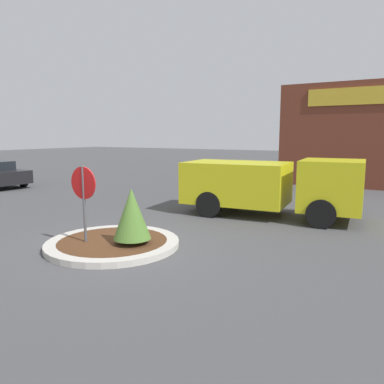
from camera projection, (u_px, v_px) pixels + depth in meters
name	position (u px, v px, depth m)	size (l,w,h in m)	color
ground_plane	(113.00, 246.00, 9.71)	(120.00, 120.00, 0.00)	#474749
traffic_island	(113.00, 243.00, 9.70)	(3.42, 3.42, 0.16)	#BCB7AD
stop_sign	(84.00, 191.00, 9.39)	(0.83, 0.07, 2.11)	#4C4C51
island_shrub	(132.00, 214.00, 9.31)	(0.94, 0.94, 1.40)	brown
utility_truck	(269.00, 184.00, 13.13)	(6.21, 2.78, 2.06)	gold
storefront_building	(384.00, 135.00, 21.70)	(10.50, 6.07, 5.68)	brown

